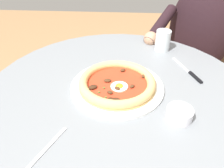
{
  "coord_description": "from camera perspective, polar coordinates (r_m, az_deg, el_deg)",
  "views": [
    {
      "loc": [
        0.01,
        -0.63,
        1.21
      ],
      "look_at": [
        -0.03,
        0.04,
        0.72
      ],
      "focal_mm": 35.89,
      "sensor_mm": 36.0,
      "label": 1
    }
  ],
  "objects": [
    {
      "name": "steak_knife",
      "position": [
        0.93,
        19.42,
        2.61
      ],
      "size": [
        0.08,
        0.19,
        0.01
      ],
      "color": "silver",
      "rests_on": "dining_table"
    },
    {
      "name": "water_glass",
      "position": [
        1.06,
        12.76,
        10.45
      ],
      "size": [
        0.07,
        0.07,
        0.09
      ],
      "color": "silver",
      "rests_on": "dining_table"
    },
    {
      "name": "diner_person",
      "position": [
        1.44,
        19.6,
        5.25
      ],
      "size": [
        0.54,
        0.43,
        1.18
      ],
      "color": "#282833",
      "rests_on": "ground"
    },
    {
      "name": "cafe_chair_diner",
      "position": [
        1.55,
        21.86,
        7.5
      ],
      "size": [
        0.55,
        0.55,
        0.89
      ],
      "color": "#957050",
      "rests_on": "ground"
    },
    {
      "name": "fork_utensil",
      "position": [
        0.63,
        -16.77,
        -15.86
      ],
      "size": [
        0.08,
        0.16,
        0.0
      ],
      "color": "#BCBCC1",
      "rests_on": "dining_table"
    },
    {
      "name": "ramekin_capers",
      "position": [
        0.7,
        16.8,
        -7.22
      ],
      "size": [
        0.08,
        0.08,
        0.04
      ],
      "color": "white",
      "rests_on": "dining_table"
    },
    {
      "name": "pizza_on_plate",
      "position": [
        0.79,
        1.31,
        0.06
      ],
      "size": [
        0.33,
        0.33,
        0.04
      ],
      "color": "white",
      "rests_on": "dining_table"
    },
    {
      "name": "dining_table",
      "position": [
        0.92,
        1.63,
        -10.95
      ],
      "size": [
        0.97,
        0.97,
        0.73
      ],
      "color": "gray",
      "rests_on": "ground"
    }
  ]
}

